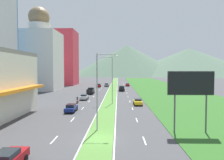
{
  "coord_description": "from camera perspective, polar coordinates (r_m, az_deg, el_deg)",
  "views": [
    {
      "loc": [
        2.14,
        -24.1,
        7.95
      ],
      "look_at": [
        0.07,
        48.89,
        4.42
      ],
      "focal_mm": 34.39,
      "sensor_mm": 36.0,
      "label": 1
    }
  ],
  "objects": [
    {
      "name": "pickup_truck_1",
      "position": [
        70.93,
        -5.69,
        -2.88
      ],
      "size": [
        2.18,
        5.4,
        2.0
      ],
      "rotation": [
        0.0,
        0.0,
        1.57
      ],
      "color": "black",
      "rests_on": "ground_plane"
    },
    {
      "name": "lane_dash_right_3",
      "position": [
        34.63,
        6.6,
        -10.51
      ],
      "size": [
        0.16,
        2.8,
        0.01
      ],
      "primitive_type": "cube",
      "color": "silver",
      "rests_on": "ground_plane"
    },
    {
      "name": "domed_building",
      "position": [
        89.66,
        -18.7,
        6.07
      ],
      "size": [
        15.38,
        15.38,
        32.46
      ],
      "color": "silver",
      "rests_on": "ground_plane"
    },
    {
      "name": "car_1",
      "position": [
        20.03,
        -26.15,
        -18.53
      ],
      "size": [
        1.94,
        4.53,
        1.48
      ],
      "rotation": [
        0.0,
        0.0,
        1.57
      ],
      "color": "maroon",
      "rests_on": "ground_plane"
    },
    {
      "name": "lane_dash_right_11",
      "position": [
        112.49,
        3.13,
        -1.29
      ],
      "size": [
        0.16,
        2.8,
        0.01
      ],
      "primitive_type": "cube",
      "color": "silver",
      "rests_on": "ground_plane"
    },
    {
      "name": "car_5",
      "position": [
        97.46,
        -3.57,
        -1.45
      ],
      "size": [
        1.94,
        4.64,
        1.57
      ],
      "rotation": [
        0.0,
        0.0,
        1.57
      ],
      "color": "maroon",
      "rests_on": "ground_plane"
    },
    {
      "name": "hill_far_right",
      "position": [
        305.08,
        19.67,
        4.52
      ],
      "size": [
        181.94,
        181.94,
        36.32
      ],
      "primitive_type": "cone",
      "color": "#516B56",
      "rests_on": "ground_plane"
    },
    {
      "name": "lane_dash_right_7",
      "position": [
        73.36,
        3.94,
        -3.46
      ],
      "size": [
        0.16,
        2.8,
        0.01
      ],
      "primitive_type": "cube",
      "color": "silver",
      "rests_on": "ground_plane"
    },
    {
      "name": "billboard_roadside",
      "position": [
        28.33,
        20.24,
        -1.51
      ],
      "size": [
        5.77,
        0.28,
        7.77
      ],
      "color": "#4C4C51",
      "rests_on": "ground_plane"
    },
    {
      "name": "lane_dash_right_4",
      "position": [
        44.22,
        5.49,
        -7.59
      ],
      "size": [
        0.16,
        2.8,
        0.01
      ],
      "primitive_type": "cube",
      "color": "silver",
      "rests_on": "ground_plane"
    },
    {
      "name": "lane_dash_left_9",
      "position": [
        93.14,
        -2.84,
        -2.13
      ],
      "size": [
        0.16,
        2.8,
        0.01
      ],
      "primitive_type": "cube",
      "color": "silver",
      "rests_on": "ground_plane"
    },
    {
      "name": "lane_dash_right_2",
      "position": [
        25.22,
        8.61,
        -15.62
      ],
      "size": [
        0.16,
        2.8,
        0.01
      ],
      "primitive_type": "cube",
      "color": "silver",
      "rests_on": "ground_plane"
    },
    {
      "name": "lane_dash_right_5",
      "position": [
        53.9,
        4.78,
        -5.72
      ],
      "size": [
        0.16,
        2.8,
        0.01
      ],
      "primitive_type": "cube",
      "color": "silver",
      "rests_on": "ground_plane"
    },
    {
      "name": "lane_dash_left_5",
      "position": [
        54.3,
        -6.08,
        -5.66
      ],
      "size": [
        0.16,
        2.8,
        0.01
      ],
      "primitive_type": "cube",
      "color": "silver",
      "rests_on": "ground_plane"
    },
    {
      "name": "grass_verge_right",
      "position": [
        86.47,
        13.96,
        -2.57
      ],
      "size": [
        24.0,
        240.0,
        0.06
      ],
      "primitive_type": "cube",
      "color": "#2D6023",
      "rests_on": "ground_plane"
    },
    {
      "name": "car_3",
      "position": [
        41.46,
        -10.81,
        -7.28
      ],
      "size": [
        1.87,
        4.58,
        1.48
      ],
      "rotation": [
        0.0,
        0.0,
        1.57
      ],
      "color": "navy",
      "rests_on": "ground_plane"
    },
    {
      "name": "midrise_colored",
      "position": [
        116.92,
        -13.3,
        5.72
      ],
      "size": [
        15.65,
        15.65,
        28.25
      ],
      "primitive_type": "cube",
      "color": "#D83847",
      "rests_on": "ground_plane"
    },
    {
      "name": "hill_far_center",
      "position": [
        296.17,
        4.03,
        5.26
      ],
      "size": [
        153.47,
        153.47,
        41.7
      ],
      "primitive_type": "cone",
      "color": "#516B56",
      "rests_on": "ground_plane"
    },
    {
      "name": "car_0",
      "position": [
        103.41,
        4.13,
        -1.26
      ],
      "size": [
        1.9,
        4.02,
        1.34
      ],
      "rotation": [
        0.0,
        0.0,
        -1.57
      ],
      "color": "maroon",
      "rests_on": "ground_plane"
    },
    {
      "name": "car_4",
      "position": [
        100.61,
        -1.44,
        -1.31
      ],
      "size": [
        1.97,
        4.38,
        1.59
      ],
      "rotation": [
        0.0,
        0.0,
        1.57
      ],
      "color": "slate",
      "rests_on": "ground_plane"
    },
    {
      "name": "lane_dash_left_2",
      "position": [
        26.07,
        -15.1,
        -15.07
      ],
      "size": [
        0.16,
        2.8,
        0.01
      ],
      "primitive_type": "cube",
      "color": "silver",
      "rests_on": "ground_plane"
    },
    {
      "name": "lane_dash_left_4",
      "position": [
        44.71,
        -7.78,
        -7.49
      ],
      "size": [
        0.16,
        2.8,
        0.01
      ],
      "primitive_type": "cube",
      "color": "silver",
      "rests_on": "ground_plane"
    },
    {
      "name": "car_7",
      "position": [
        57.3,
        -7.42,
        -4.48
      ],
      "size": [
        1.9,
        4.19,
        1.43
      ],
      "rotation": [
        0.0,
        0.0,
        1.57
      ],
      "color": "#B2B2B7",
      "rests_on": "ground_plane"
    },
    {
      "name": "lane_dash_left_6",
      "position": [
        63.96,
        -4.9,
        -4.38
      ],
      "size": [
        0.16,
        2.8,
        0.01
      ],
      "primitive_type": "cube",
      "color": "silver",
      "rests_on": "ground_plane"
    },
    {
      "name": "edge_line_median_right",
      "position": [
        84.48,
        1.36,
        -2.63
      ],
      "size": [
        0.16,
        240.0,
        0.01
      ],
      "primitive_type": "cube",
      "color": "silver",
      "rests_on": "ground_plane"
    },
    {
      "name": "lane_dash_right_8",
      "position": [
        83.13,
        3.66,
        -2.72
      ],
      "size": [
        0.16,
        2.8,
        0.01
      ],
      "primitive_type": "cube",
      "color": "silver",
      "rests_on": "ground_plane"
    },
    {
      "name": "lane_dash_left_7",
      "position": [
        73.66,
        -4.03,
        -3.43
      ],
      "size": [
        0.16,
        2.8,
        0.01
      ],
      "primitive_type": "cube",
      "color": "silver",
      "rests_on": "ground_plane"
    },
    {
      "name": "lane_dash_right_6",
      "position": [
        63.62,
        4.29,
        -4.41
      ],
      "size": [
        0.16,
        2.8,
        0.01
      ],
      "primitive_type": "cube",
      "color": "silver",
      "rests_on": "ground_plane"
    },
    {
      "name": "lane_dash_right_13",
      "position": [
        132.09,
        2.91,
        -0.68
      ],
      "size": [
        0.16,
        2.8,
        0.01
      ],
      "primitive_type": "cube",
      "color": "silver",
      "rests_on": "ground_plane"
    },
    {
      "name": "street_lamp_mid",
      "position": [
        49.66,
        -0.27,
        0.76
      ],
      "size": [
        3.11,
        0.33,
        10.94
      ],
      "color": "#99999E",
      "rests_on": "ground_plane"
    },
    {
      "name": "pickup_truck_0",
      "position": [
        79.91,
        2.6,
        -2.24
      ],
      "size": [
        2.18,
        5.4,
        2.0
      ],
      "rotation": [
        0.0,
        0.0,
        -1.57
      ],
      "color": "black",
      "rests_on": "ground_plane"
    },
    {
      "name": "edge_line_median_left",
      "position": [
        84.57,
        -1.02,
        -2.62
      ],
      "size": [
        0.16,
        240.0,
        0.01
      ],
      "primitive_type": "cube",
      "color": "silver",
      "rests_on": "ground_plane"
    },
    {
      "name": "motorcycle_rider",
      "position": [
        51.35,
        -9.18,
        -5.33
      ],
      "size": [
        0.36,
        2.0,
        1.8
      ],
      "rotation": [
        0.0,
        0.0,
        1.57
      ],
      "color": "black",
      "rests_on": "ground_plane"
    },
    {
      "name": "grass_median",
      "position": [
        84.5,
        0.17,
        -2.61
      ],
      "size": [
        3.2,
        240.0,
        0.06
      ],
      "primitive_type": "cube",
      "color": "#518438",
      "rests_on": "ground_plane"
    },
    {
      "name": "lane_dash_right_9",
      "position": [
        92.91,
        3.45,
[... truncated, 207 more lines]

